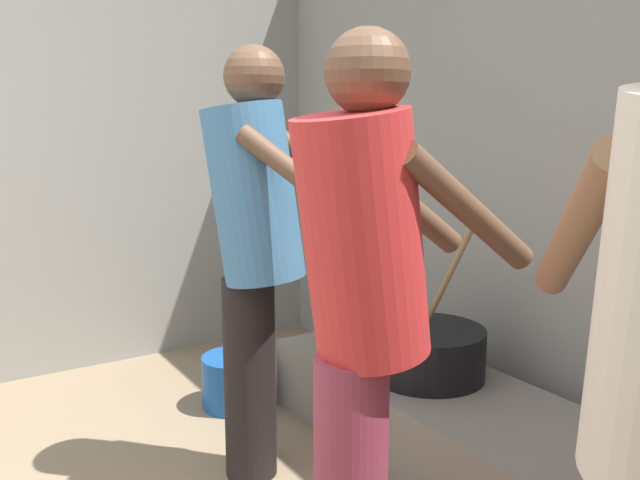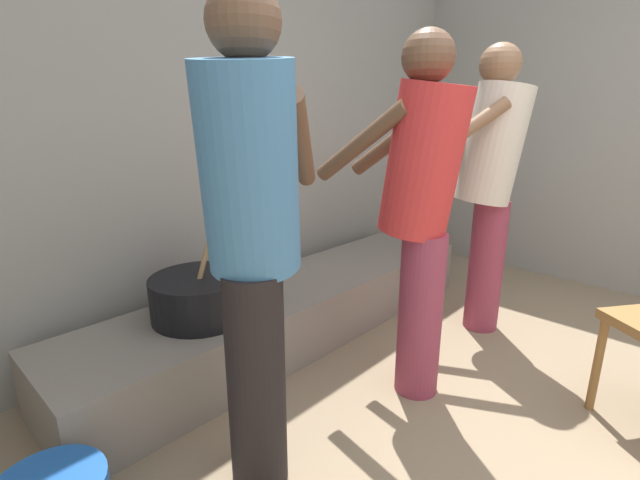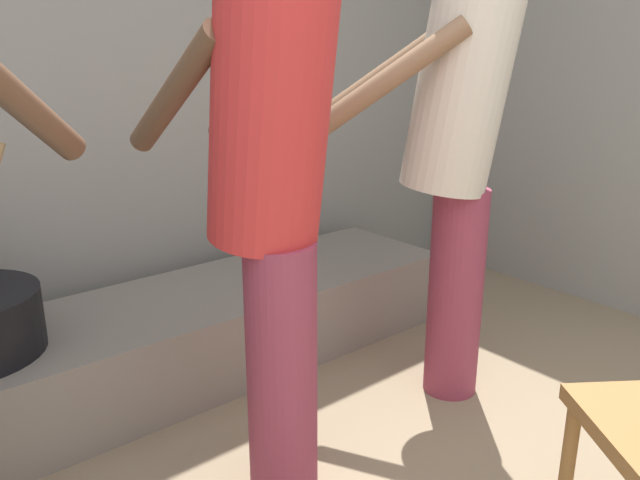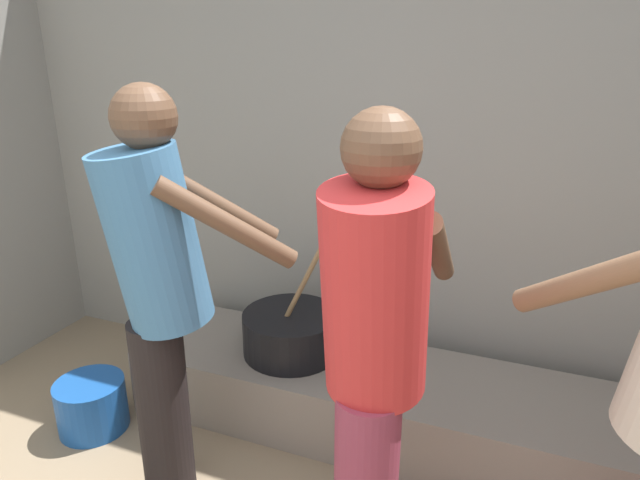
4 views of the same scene
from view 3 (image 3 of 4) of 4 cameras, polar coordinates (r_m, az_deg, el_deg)
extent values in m
cube|color=gray|center=(2.73, -23.90, 14.63)|extent=(4.86, 0.20, 2.43)
cube|color=slate|center=(2.54, -15.09, -9.29)|extent=(2.68, 0.60, 0.33)
cylinder|color=brown|center=(1.52, -26.47, 11.98)|extent=(0.41, 0.36, 0.37)
cylinder|color=#8C3347|center=(2.38, 12.17, -4.75)|extent=(0.20, 0.20, 0.79)
cylinder|color=beige|center=(2.22, 12.57, 12.63)|extent=(0.49, 0.48, 0.67)
cylinder|color=brown|center=(2.31, 6.00, 14.83)|extent=(0.41, 0.37, 0.37)
cylinder|color=brown|center=(2.05, 6.59, 14.51)|extent=(0.41, 0.37, 0.37)
cylinder|color=#8C3347|center=(1.81, -3.46, -12.05)|extent=(0.20, 0.20, 0.77)
cylinder|color=red|center=(1.61, -4.58, 10.58)|extent=(0.31, 0.39, 0.66)
cylinder|color=brown|center=(1.88, -5.75, 13.56)|extent=(0.09, 0.47, 0.36)
cylinder|color=brown|center=(1.73, -13.16, 12.90)|extent=(0.09, 0.47, 0.36)
cylinder|color=olive|center=(1.81, 21.37, -19.61)|extent=(0.04, 0.04, 0.44)
camera|label=1|loc=(2.30, 43.82, 15.62)|focal=37.56mm
camera|label=2|loc=(0.82, -105.50, -4.12)|focal=25.02mm
camera|label=4|loc=(1.38, 59.06, 29.61)|focal=31.01mm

